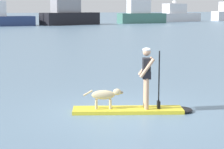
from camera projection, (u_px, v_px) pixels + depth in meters
ground_plane at (128, 112)px, 11.39m from camera, size 400.00×400.00×0.00m
paddleboard at (136, 110)px, 11.39m from camera, size 3.30×1.96×0.10m
person_paddler at (147, 73)px, 11.23m from camera, size 0.68×0.60×1.68m
dog at (105, 95)px, 11.30m from camera, size 1.04×0.52×0.56m
moored_boat_outer at (69, 14)px, 67.70m from camera, size 10.36×5.28×5.14m
moored_boat_port at (141, 14)px, 74.28m from camera, size 8.87×3.02×9.50m
moored_boat_center at (176, 15)px, 83.79m from camera, size 9.49×3.90×4.22m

